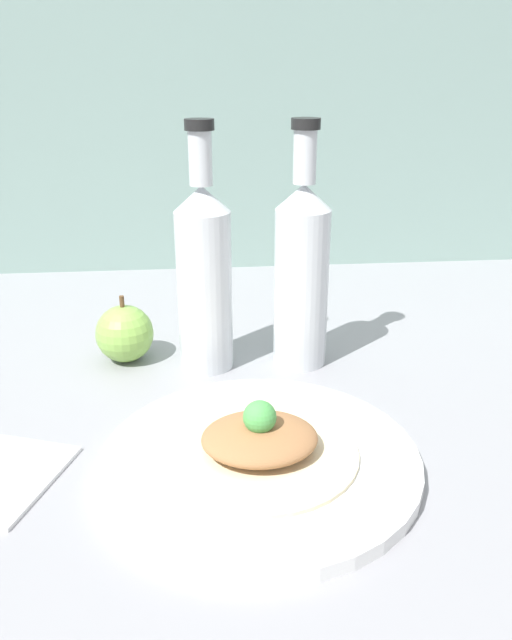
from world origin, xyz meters
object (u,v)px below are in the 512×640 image
Objects in this scene: plate at (260,458)px; apple at (125,333)px; cider_bottle_right at (302,271)px; plated_food at (260,441)px; cider_bottle_left at (204,274)px.

apple is (-14.61, 24.41, 2.74)cm from plate.
plated_food is at bearing -108.27° from cider_bottle_right.
cider_bottle_right is (11.66, 0.00, 0.00)cm from cider_bottle_left.
apple is (-21.84, 2.51, -8.35)cm from cider_bottle_right.
plated_food reaches higher than plate.
cider_bottle_left is 11.66cm from cider_bottle_right.
cider_bottle_left is 13.40cm from apple.
plate is 1.88cm from plated_food.
cider_bottle_right is at bearing 0.00° from cider_bottle_left.
cider_bottle_left is at bearing 101.43° from plated_food.
plated_food is at bearing 90.00° from plate.
plate is 3.45× the size of apple.
plate is 28.58cm from apple.
cider_bottle_left reaches higher than plated_food.
plate is 25.59cm from cider_bottle_right.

